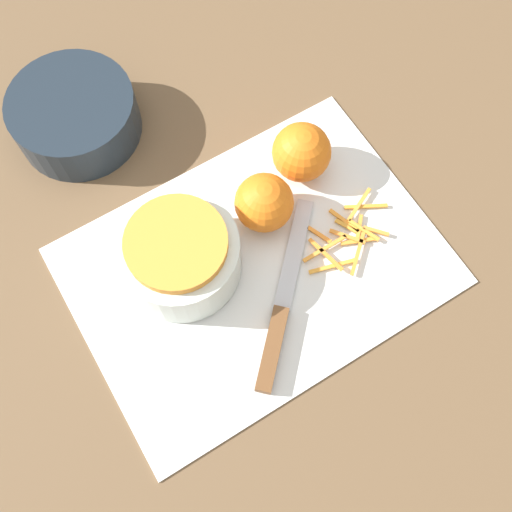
# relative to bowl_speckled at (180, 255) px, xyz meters

# --- Properties ---
(ground_plane) EXTENTS (4.00, 4.00, 0.00)m
(ground_plane) POSITION_rel_bowl_speckled_xyz_m (0.08, -0.05, -0.05)
(ground_plane) COLOR brown
(cutting_board) EXTENTS (0.47, 0.34, 0.01)m
(cutting_board) POSITION_rel_bowl_speckled_xyz_m (0.08, -0.05, -0.05)
(cutting_board) COLOR silver
(cutting_board) RESTS_ON ground_plane
(bowl_speckled) EXTENTS (0.15, 0.15, 0.09)m
(bowl_speckled) POSITION_rel_bowl_speckled_xyz_m (0.00, 0.00, 0.00)
(bowl_speckled) COLOR silver
(bowl_speckled) RESTS_ON cutting_board
(bowl_dark) EXTENTS (0.18, 0.18, 0.07)m
(bowl_dark) POSITION_rel_bowl_speckled_xyz_m (-0.02, 0.27, -0.01)
(bowl_dark) COLOR #1E2833
(bowl_dark) RESTS_ON ground_plane
(knife) EXTENTS (0.20, 0.20, 0.02)m
(knife) POSITION_rel_bowl_speckled_xyz_m (0.06, -0.13, -0.04)
(knife) COLOR brown
(knife) RESTS_ON cutting_board
(orange_left) EXTENTS (0.08, 0.08, 0.08)m
(orange_left) POSITION_rel_bowl_speckled_xyz_m (0.21, 0.05, -0.00)
(orange_left) COLOR orange
(orange_left) RESTS_ON cutting_board
(orange_right) EXTENTS (0.08, 0.08, 0.08)m
(orange_right) POSITION_rel_bowl_speckled_xyz_m (0.13, 0.01, -0.00)
(orange_right) COLOR orange
(orange_right) RESTS_ON cutting_board
(peel_pile) EXTENTS (0.15, 0.10, 0.01)m
(peel_pile) POSITION_rel_bowl_speckled_xyz_m (0.21, -0.08, -0.04)
(peel_pile) COLOR orange
(peel_pile) RESTS_ON cutting_board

